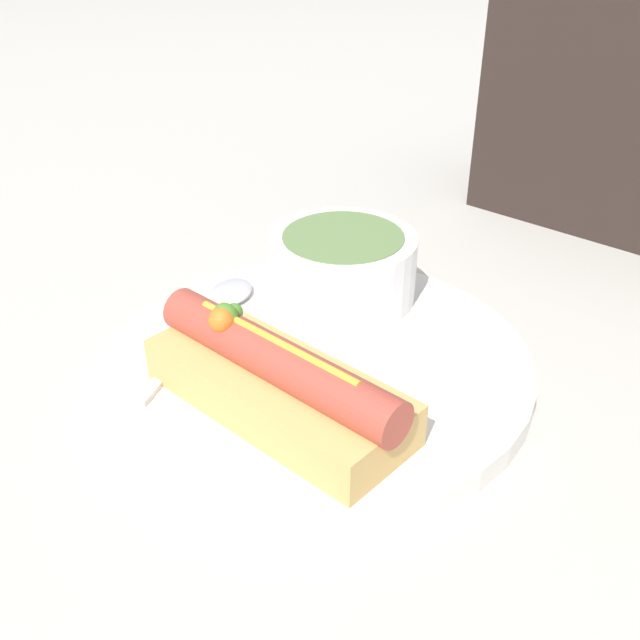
{
  "coord_description": "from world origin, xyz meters",
  "views": [
    {
      "loc": [
        0.28,
        -0.33,
        0.31
      ],
      "look_at": [
        0.0,
        0.0,
        0.05
      ],
      "focal_mm": 42.0,
      "sensor_mm": 36.0,
      "label": 1
    }
  ],
  "objects": [
    {
      "name": "hot_dog",
      "position": [
        0.02,
        -0.06,
        0.04
      ],
      "size": [
        0.18,
        0.07,
        0.06
      ],
      "rotation": [
        0.0,
        0.0,
        -0.03
      ],
      "color": "#DBAD60",
      "rests_on": "dinner_plate"
    },
    {
      "name": "spoon",
      "position": [
        -0.1,
        -0.0,
        0.02
      ],
      "size": [
        0.08,
        0.16,
        0.01
      ],
      "rotation": [
        0.0,
        0.0,
        1.97
      ],
      "color": "#B7B7BC",
      "rests_on": "dinner_plate"
    },
    {
      "name": "ground_plane",
      "position": [
        0.0,
        0.0,
        0.0
      ],
      "size": [
        4.0,
        4.0,
        0.0
      ],
      "primitive_type": "plane",
      "color": "#BCB7AD"
    },
    {
      "name": "dinner_plate",
      "position": [
        0.0,
        0.0,
        0.01
      ],
      "size": [
        0.29,
        0.29,
        0.02
      ],
      "color": "white",
      "rests_on": "ground_plane"
    },
    {
      "name": "soup_bowl",
      "position": [
        -0.04,
        0.07,
        0.04
      ],
      "size": [
        0.11,
        0.11,
        0.05
      ],
      "color": "white",
      "rests_on": "dinner_plate"
    }
  ]
}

